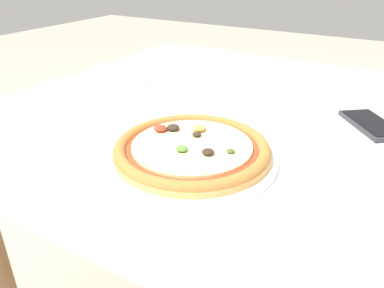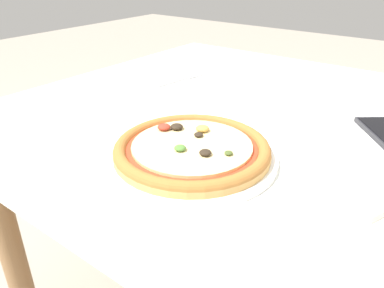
# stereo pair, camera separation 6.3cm
# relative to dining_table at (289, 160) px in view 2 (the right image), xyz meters

# --- Properties ---
(dining_table) EXTENTS (1.29, 1.02, 0.74)m
(dining_table) POSITION_rel_dining_table_xyz_m (0.00, 0.00, 0.00)
(dining_table) COLOR #997047
(dining_table) RESTS_ON ground_plane
(pizza_plate) EXTENTS (0.29, 0.29, 0.04)m
(pizza_plate) POSITION_rel_dining_table_xyz_m (-0.08, -0.25, 0.10)
(pizza_plate) COLOR white
(pizza_plate) RESTS_ON dining_table
(fork) EXTENTS (0.04, 0.17, 0.00)m
(fork) POSITION_rel_dining_table_xyz_m (-0.38, 0.09, 0.09)
(fork) COLOR silver
(fork) RESTS_ON dining_table
(napkin_folded) EXTENTS (0.18, 0.16, 0.01)m
(napkin_folded) POSITION_rel_dining_table_xyz_m (0.16, -0.17, 0.09)
(napkin_folded) COLOR silver
(napkin_folded) RESTS_ON dining_table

